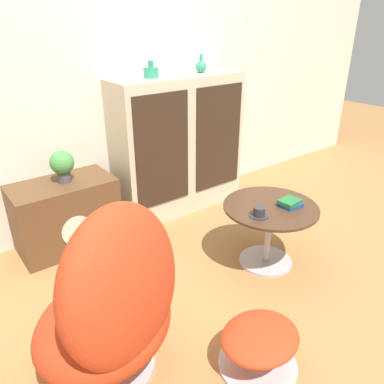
{
  "coord_description": "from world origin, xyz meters",
  "views": [
    {
      "loc": [
        -1.37,
        -1.4,
        1.58
      ],
      "look_at": [
        -0.03,
        0.35,
        0.55
      ],
      "focal_mm": 35.0,
      "sensor_mm": 36.0,
      "label": 1
    }
  ],
  "objects_px": {
    "egg_chair": "(114,305)",
    "teacup": "(259,212)",
    "coffee_table": "(269,223)",
    "sideboard": "(179,145)",
    "potted_plant": "(62,164)",
    "vase_leftmost": "(151,72)",
    "book_stack": "(290,203)",
    "tv_console": "(66,215)",
    "ottoman": "(260,343)",
    "vase_inner_left": "(201,66)"
  },
  "relations": [
    {
      "from": "egg_chair",
      "to": "teacup",
      "type": "bearing_deg",
      "value": 7.55
    },
    {
      "from": "coffee_table",
      "to": "sideboard",
      "type": "bearing_deg",
      "value": 88.46
    },
    {
      "from": "potted_plant",
      "to": "vase_leftmost",
      "type": "bearing_deg",
      "value": 1.29
    },
    {
      "from": "egg_chair",
      "to": "book_stack",
      "type": "xyz_separation_m",
      "value": [
        1.34,
        0.11,
        0.05
      ]
    },
    {
      "from": "tv_console",
      "to": "vase_leftmost",
      "type": "relative_size",
      "value": 5.71
    },
    {
      "from": "tv_console",
      "to": "ottoman",
      "type": "height_order",
      "value": "tv_console"
    },
    {
      "from": "potted_plant",
      "to": "book_stack",
      "type": "relative_size",
      "value": 1.55
    },
    {
      "from": "vase_inner_left",
      "to": "teacup",
      "type": "bearing_deg",
      "value": -110.95
    },
    {
      "from": "egg_chair",
      "to": "ottoman",
      "type": "distance_m",
      "value": 0.73
    },
    {
      "from": "sideboard",
      "to": "teacup",
      "type": "bearing_deg",
      "value": -99.81
    },
    {
      "from": "coffee_table",
      "to": "teacup",
      "type": "xyz_separation_m",
      "value": [
        -0.17,
        -0.05,
        0.16
      ]
    },
    {
      "from": "vase_leftmost",
      "to": "teacup",
      "type": "xyz_separation_m",
      "value": [
        0.05,
        -1.14,
        -0.73
      ]
    },
    {
      "from": "sideboard",
      "to": "book_stack",
      "type": "bearing_deg",
      "value": -86.69
    },
    {
      "from": "tv_console",
      "to": "egg_chair",
      "type": "height_order",
      "value": "egg_chair"
    },
    {
      "from": "tv_console",
      "to": "book_stack",
      "type": "relative_size",
      "value": 4.84
    },
    {
      "from": "coffee_table",
      "to": "potted_plant",
      "type": "bearing_deg",
      "value": 132.63
    },
    {
      "from": "book_stack",
      "to": "potted_plant",
      "type": "bearing_deg",
      "value": 133.27
    },
    {
      "from": "egg_chair",
      "to": "coffee_table",
      "type": "distance_m",
      "value": 1.26
    },
    {
      "from": "sideboard",
      "to": "ottoman",
      "type": "bearing_deg",
      "value": -113.36
    },
    {
      "from": "vase_leftmost",
      "to": "vase_inner_left",
      "type": "height_order",
      "value": "vase_inner_left"
    },
    {
      "from": "tv_console",
      "to": "potted_plant",
      "type": "height_order",
      "value": "potted_plant"
    },
    {
      "from": "book_stack",
      "to": "teacup",
      "type": "bearing_deg",
      "value": 173.34
    },
    {
      "from": "egg_chair",
      "to": "potted_plant",
      "type": "relative_size",
      "value": 4.07
    },
    {
      "from": "egg_chair",
      "to": "ottoman",
      "type": "relative_size",
      "value": 2.31
    },
    {
      "from": "potted_plant",
      "to": "tv_console",
      "type": "bearing_deg",
      "value": -178.71
    },
    {
      "from": "tv_console",
      "to": "book_stack",
      "type": "height_order",
      "value": "tv_console"
    },
    {
      "from": "egg_chair",
      "to": "ottoman",
      "type": "height_order",
      "value": "egg_chair"
    },
    {
      "from": "ottoman",
      "to": "vase_inner_left",
      "type": "distance_m",
      "value": 2.19
    },
    {
      "from": "ottoman",
      "to": "teacup",
      "type": "bearing_deg",
      "value": 45.42
    },
    {
      "from": "coffee_table",
      "to": "vase_inner_left",
      "type": "xyz_separation_m",
      "value": [
        0.27,
        1.09,
        0.9
      ]
    },
    {
      "from": "vase_leftmost",
      "to": "teacup",
      "type": "relative_size",
      "value": 1.04
    },
    {
      "from": "egg_chair",
      "to": "book_stack",
      "type": "bearing_deg",
      "value": 4.78
    },
    {
      "from": "sideboard",
      "to": "teacup",
      "type": "distance_m",
      "value": 1.15
    },
    {
      "from": "vase_inner_left",
      "to": "teacup",
      "type": "distance_m",
      "value": 1.42
    },
    {
      "from": "sideboard",
      "to": "egg_chair",
      "type": "height_order",
      "value": "sideboard"
    },
    {
      "from": "ottoman",
      "to": "vase_inner_left",
      "type": "relative_size",
      "value": 2.78
    },
    {
      "from": "sideboard",
      "to": "book_stack",
      "type": "xyz_separation_m",
      "value": [
        0.07,
        -1.16,
        -0.11
      ]
    },
    {
      "from": "vase_leftmost",
      "to": "ottoman",
      "type": "bearing_deg",
      "value": -105.89
    },
    {
      "from": "egg_chair",
      "to": "teacup",
      "type": "xyz_separation_m",
      "value": [
        1.08,
        0.14,
        0.06
      ]
    },
    {
      "from": "vase_inner_left",
      "to": "book_stack",
      "type": "relative_size",
      "value": 0.98
    },
    {
      "from": "egg_chair",
      "to": "potted_plant",
      "type": "xyz_separation_m",
      "value": [
        0.26,
        1.26,
        0.23
      ]
    },
    {
      "from": "egg_chair",
      "to": "ottoman",
      "type": "bearing_deg",
      "value": -34.9
    },
    {
      "from": "sideboard",
      "to": "coffee_table",
      "type": "xyz_separation_m",
      "value": [
        -0.03,
        -1.08,
        -0.27
      ]
    },
    {
      "from": "egg_chair",
      "to": "potted_plant",
      "type": "distance_m",
      "value": 1.31
    },
    {
      "from": "sideboard",
      "to": "vase_leftmost",
      "type": "height_order",
      "value": "vase_leftmost"
    },
    {
      "from": "tv_console",
      "to": "teacup",
      "type": "distance_m",
      "value": 1.42
    },
    {
      "from": "vase_leftmost",
      "to": "vase_inner_left",
      "type": "distance_m",
      "value": 0.48
    },
    {
      "from": "vase_leftmost",
      "to": "teacup",
      "type": "bearing_deg",
      "value": -87.6
    },
    {
      "from": "coffee_table",
      "to": "vase_leftmost",
      "type": "height_order",
      "value": "vase_leftmost"
    },
    {
      "from": "vase_leftmost",
      "to": "coffee_table",
      "type": "bearing_deg",
      "value": -78.86
    }
  ]
}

